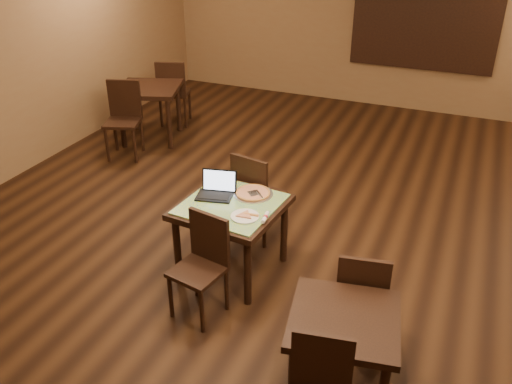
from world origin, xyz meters
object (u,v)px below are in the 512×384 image
at_px(other_table_b_chair_far, 173,89).
at_px(other_table_b_chair_near, 124,114).
at_px(tiled_table, 231,213).
at_px(other_table_c, 343,330).
at_px(other_table_c_chair_far, 362,294).
at_px(other_table_b, 149,96).
at_px(laptop, 217,189).
at_px(pizza_pan, 253,194).
at_px(chair_main_near, 203,260).
at_px(chair_main_far, 255,192).

bearing_deg(other_table_b_chair_far, other_table_b_chair_near, 68.51).
bearing_deg(tiled_table, other_table_c, -32.67).
bearing_deg(other_table_c_chair_far, other_table_b, -48.00).
relative_size(laptop, pizza_pan, 0.98).
xyz_separation_m(other_table_b_chair_near, other_table_b_chair_far, (0.06, 1.25, 0.00)).
bearing_deg(tiled_table, other_table_b_chair_near, 148.13).
height_order(chair_main_near, pizza_pan, chair_main_near).
distance_m(tiled_table, other_table_b, 3.63).
bearing_deg(other_table_c, chair_main_far, 119.79).
distance_m(chair_main_far, laptop, 0.60).
distance_m(chair_main_near, chair_main_far, 1.23).
height_order(other_table_b, other_table_c_chair_far, other_table_c_chair_far).
distance_m(chair_main_near, other_table_c, 1.43).
distance_m(chair_main_far, other_table_b_chair_far, 3.60).
height_order(tiled_table, other_table_b, other_table_b).
xyz_separation_m(tiled_table, other_table_b, (-2.56, 2.57, 0.02)).
height_order(laptop, other_table_c_chair_far, laptop).
height_order(tiled_table, chair_main_near, chair_main_near).
height_order(laptop, other_table_c, laptop).
relative_size(other_table_b_chair_near, other_table_b_chair_far, 1.00).
relative_size(chair_main_far, other_table_b_chair_near, 0.95).
height_order(laptop, other_table_b, laptop).
relative_size(tiled_table, chair_main_far, 0.99).
xyz_separation_m(laptop, other_table_c, (1.57, -1.17, -0.23)).
distance_m(other_table_b_chair_near, other_table_c, 4.97).
height_order(chair_main_far, pizza_pan, chair_main_far).
height_order(chair_main_near, other_table_c, chair_main_near).
xyz_separation_m(chair_main_far, other_table_c_chair_far, (1.40, -1.14, -0.05)).
height_order(other_table_b, other_table_b_chair_far, other_table_b_chair_far).
distance_m(tiled_table, other_table_c_chair_far, 1.49).
bearing_deg(other_table_c, pizza_pan, 123.99).
relative_size(chair_main_far, other_table_b_chair_far, 0.95).
bearing_deg(laptop, other_table_c_chair_far, -34.61).
bearing_deg(other_table_c_chair_far, pizza_pan, -40.99).
distance_m(laptop, other_table_b_chair_near, 3.02).
bearing_deg(pizza_pan, tiled_table, -116.57).
bearing_deg(pizza_pan, other_table_b_chair_near, 147.73).
bearing_deg(laptop, chair_main_far, 57.29).
height_order(tiled_table, other_table_c, tiled_table).
bearing_deg(tiled_table, laptop, 157.69).
distance_m(other_table_b, other_table_b_chair_far, 0.63).
relative_size(other_table_b, other_table_b_chair_near, 1.05).
bearing_deg(other_table_c, other_table_c_chair_far, 78.71).
distance_m(chair_main_far, other_table_c_chair_far, 1.81).
bearing_deg(chair_main_near, other_table_b_chair_near, 146.34).
bearing_deg(other_table_b_chair_near, other_table_b_chair_far, 68.51).
distance_m(chair_main_near, other_table_c_chair_far, 1.37).
bearing_deg(laptop, pizza_pan, 10.07).
height_order(tiled_table, other_table_b_chair_far, other_table_b_chair_far).
bearing_deg(chair_main_far, other_table_b, -26.41).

